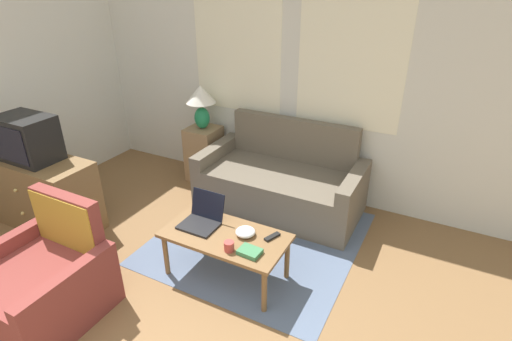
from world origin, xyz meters
The scene contains 14 objects.
wall_back centered at (0.00, 3.50, 1.31)m, with size 6.24×0.06×2.60m.
rug centered at (0.12, 2.36, 0.00)m, with size 1.89×1.91×0.01m.
couch centered at (0.06, 3.05, 0.29)m, with size 1.76×0.87×0.94m.
armchair centered at (-0.91, 0.79, 0.27)m, with size 0.86×0.82×0.89m.
tv_dresser centered at (-1.97, 1.58, 0.37)m, with size 1.20×0.51×0.74m.
television centered at (-1.97, 1.58, 0.97)m, with size 0.55×0.37×0.44m.
side_table centered at (-1.08, 3.21, 0.34)m, with size 0.38×0.38×0.69m.
table_lamp centered at (-1.08, 3.21, 1.03)m, with size 0.36×0.36×0.53m.
coffee_table centered at (0.12, 1.75, 0.39)m, with size 1.05×0.54×0.43m.
laptop centered at (-0.14, 1.80, 0.49)m, with size 0.32×0.31×0.26m.
cup_navy centered at (0.26, 1.58, 0.47)m, with size 0.08×0.08×0.08m.
snack_bowl centered at (0.27, 1.82, 0.47)m, with size 0.16×0.16×0.07m.
book_red centered at (0.42, 1.62, 0.45)m, with size 0.18×0.14×0.04m.
tv_remote centered at (0.49, 1.89, 0.44)m, with size 0.10×0.16×0.02m.
Camera 1 is at (1.61, -0.55, 2.39)m, focal length 28.00 mm.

